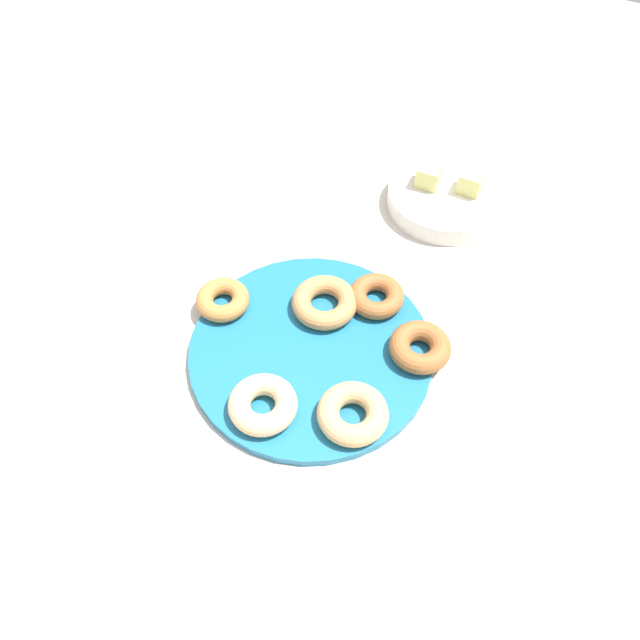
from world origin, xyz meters
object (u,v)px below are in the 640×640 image
object	(u,v)px
donut_plate	(311,351)
melon_chunk_left	(429,176)
melon_chunk_right	(471,182)
donut_4	(376,296)
donut_3	(263,405)
donut_2	(223,300)
donut_5	(353,414)
fruit_bowl	(445,198)
donut_0	(325,302)
donut_1	(420,347)

from	to	relation	value
donut_plate	melon_chunk_left	world-z (taller)	melon_chunk_left
melon_chunk_right	donut_4	bearing A→B (deg)	-101.60
donut_3	melon_chunk_right	size ratio (longest dim) A/B	2.51
donut_2	donut_5	size ratio (longest dim) A/B	0.84
donut_5	melon_chunk_right	world-z (taller)	melon_chunk_right
donut_3	melon_chunk_left	size ratio (longest dim) A/B	2.51
fruit_bowl	melon_chunk_left	size ratio (longest dim) A/B	5.34
donut_plate	donut_0	xyz separation A→B (m)	(-0.01, 0.07, 0.02)
fruit_bowl	melon_chunk_right	distance (m)	0.05
donut_plate	donut_0	size ratio (longest dim) A/B	3.58
fruit_bowl	donut_plate	bearing A→B (deg)	-100.97
donut_3	fruit_bowl	distance (m)	0.49
donut_2	donut_3	xyz separation A→B (m)	(0.14, -0.13, 0.00)
donut_plate	donut_4	size ratio (longest dim) A/B	4.21
melon_chunk_left	melon_chunk_right	bearing A→B (deg)	12.09
fruit_bowl	melon_chunk_right	size ratio (longest dim) A/B	5.34
donut_2	donut_4	world-z (taller)	same
donut_1	melon_chunk_right	size ratio (longest dim) A/B	2.38
donut_2	melon_chunk_left	size ratio (longest dim) A/B	2.16
donut_1	donut_4	distance (m)	0.11
donut_0	donut_1	xyz separation A→B (m)	(0.15, -0.02, 0.00)
donut_1	donut_4	xyz separation A→B (m)	(-0.09, 0.06, -0.00)
donut_3	melon_chunk_right	bearing A→B (deg)	76.58
donut_3	donut_4	distance (m)	0.24
donut_0	donut_3	distance (m)	0.19
donut_plate	melon_chunk_right	xyz separation A→B (m)	(0.11, 0.38, 0.04)
donut_plate	donut_5	distance (m)	0.13
donut_0	melon_chunk_left	distance (m)	0.30
donut_2	donut_3	distance (m)	0.19
donut_0	donut_1	world-z (taller)	donut_1
donut_0	melon_chunk_left	bearing A→B (deg)	80.31
donut_plate	donut_4	distance (m)	0.13
donut_4	donut_5	distance (m)	0.20
donut_1	donut_4	size ratio (longest dim) A/B	1.06
donut_0	melon_chunk_right	xyz separation A→B (m)	(0.12, 0.31, 0.02)
donut_plate	melon_chunk_right	world-z (taller)	melon_chunk_right
donut_plate	fruit_bowl	xyz separation A→B (m)	(0.07, 0.37, 0.01)
donut_plate	donut_0	world-z (taller)	donut_0
donut_1	donut_5	size ratio (longest dim) A/B	0.93
donut_plate	donut_2	bearing A→B (deg)	174.15
melon_chunk_right	donut_5	bearing A→B (deg)	-91.09
donut_1	donut_4	bearing A→B (deg)	146.14
donut_0	melon_chunk_right	size ratio (longest dim) A/B	2.65
melon_chunk_left	donut_5	bearing A→B (deg)	-82.52
donut_3	melon_chunk_right	distance (m)	0.51
fruit_bowl	melon_chunk_right	world-z (taller)	melon_chunk_right
donut_plate	donut_5	xyz separation A→B (m)	(0.10, -0.08, 0.02)
fruit_bowl	donut_1	bearing A→B (deg)	-77.87
donut_plate	donut_1	distance (m)	0.15
donut_1	donut_2	xyz separation A→B (m)	(-0.29, -0.04, -0.00)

